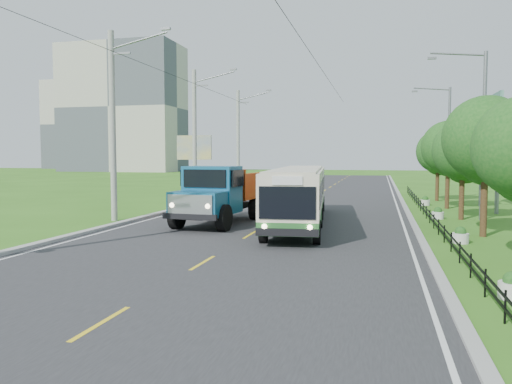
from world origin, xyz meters
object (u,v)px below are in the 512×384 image
at_px(tree_back, 439,154).
at_px(billboard_right, 490,127).
at_px(pole_near, 113,125).
at_px(streetlight_far, 447,139).
at_px(planter_near, 460,236).
at_px(tree_fifth, 449,150).
at_px(streetlight_mid, 480,129).
at_px(tree_fourth, 464,154).
at_px(planter_far, 425,201).
at_px(planter_front, 512,287).
at_px(planter_mid, 438,214).
at_px(pole_far, 238,140).
at_px(pole_mid, 195,135).
at_px(billboard_left, 194,152).
at_px(bus, 299,191).
at_px(tree_third, 487,143).
at_px(dump_truck, 220,191).

distance_m(tree_back, billboard_right, 6.82).
relative_size(pole_near, streetlight_far, 1.10).
bearing_deg(planter_near, tree_fifth, 84.92).
height_order(tree_back, streetlight_mid, streetlight_mid).
xyz_separation_m(tree_fourth, planter_far, (-1.26, 7.86, -3.30)).
bearing_deg(planter_front, planter_mid, 90.00).
height_order(pole_far, streetlight_mid, pole_far).
height_order(pole_mid, tree_fifth, pole_mid).
height_order(planter_mid, billboard_left, billboard_left).
xyz_separation_m(tree_fourth, billboard_right, (2.44, 5.86, 1.76)).
bearing_deg(tree_fifth, planter_far, 124.05).
relative_size(tree_fifth, streetlight_far, 0.64).
distance_m(tree_fourth, planter_front, 16.52).
bearing_deg(bus, pole_near, -179.10).
bearing_deg(streetlight_far, streetlight_mid, -90.00).
bearing_deg(planter_mid, billboard_right, 58.34).
xyz_separation_m(tree_back, bus, (-8.34, -16.04, -1.98)).
xyz_separation_m(pole_mid, tree_third, (18.12, -12.86, -1.11)).
bearing_deg(streetlight_far, planter_mid, -98.30).
height_order(planter_near, bus, bus).
distance_m(streetlight_far, bus, 20.35).
bearing_deg(planter_mid, bus, -151.15).
xyz_separation_m(tree_third, tree_fifth, (-0.00, 12.00, -0.13)).
xyz_separation_m(pole_near, streetlight_mid, (18.90, 5.00, -0.19)).
bearing_deg(planter_mid, planter_near, -90.00).
height_order(pole_mid, billboard_right, pole_mid).
bearing_deg(pole_far, planter_near, -58.01).
distance_m(tree_third, planter_front, 10.87).
bearing_deg(pole_near, tree_fourth, 15.84).
distance_m(planter_front, planter_mid, 16.00).
bearing_deg(planter_front, pole_mid, 126.25).
relative_size(pole_near, billboard_right, 1.37).
xyz_separation_m(tree_back, planter_mid, (-1.26, -12.14, -3.37)).
height_order(pole_mid, planter_far, pole_mid).
distance_m(tree_back, planter_near, 20.46).
bearing_deg(billboard_right, billboard_left, 169.60).
xyz_separation_m(pole_mid, planter_far, (16.86, 1.00, -4.81)).
height_order(tree_back, planter_front, tree_back).
distance_m(pole_far, tree_fourth, 26.20).
distance_m(planter_mid, planter_far, 8.00).
relative_size(pole_mid, streetlight_far, 1.10).
distance_m(pole_far, tree_back, 19.43).
relative_size(streetlight_mid, planter_mid, 13.54).
xyz_separation_m(tree_fifth, dump_truck, (-12.30, -10.90, -2.18)).
height_order(pole_far, streetlight_far, pole_far).
bearing_deg(tree_fifth, pole_near, -148.41).
bearing_deg(streetlight_mid, pole_far, 134.86).
xyz_separation_m(tree_fourth, bus, (-8.34, -4.04, -1.91)).
xyz_separation_m(streetlight_mid, planter_mid, (-2.04, -0.00, -4.62)).
height_order(planter_near, billboard_right, billboard_right).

